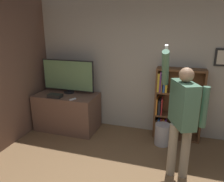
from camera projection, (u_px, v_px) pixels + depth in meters
wall_back at (152, 68)px, 4.34m from camera, size 6.79×0.09×2.70m
wall_side_brick at (2, 74)px, 3.80m from camera, size 0.06×4.24×2.70m
tv_ledge at (68, 111)px, 4.69m from camera, size 1.28×0.71×0.77m
television at (68, 76)px, 4.57m from camera, size 1.14×0.22×0.71m
game_console at (55, 96)px, 4.38m from camera, size 0.28×0.18×0.07m
remote_loose at (73, 99)px, 4.25m from camera, size 0.10×0.14×0.02m
bookshelf at (173, 105)px, 4.25m from camera, size 0.89×0.28×1.40m
person at (182, 113)px, 3.01m from camera, size 0.63×0.58×1.95m
waste_bin at (162, 134)px, 4.10m from camera, size 0.28×0.28×0.41m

